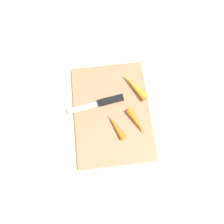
# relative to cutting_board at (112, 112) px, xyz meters

# --- Properties ---
(ground_plane) EXTENTS (1.40, 1.40, 0.00)m
(ground_plane) POSITION_rel_cutting_board_xyz_m (0.00, 0.00, -0.01)
(ground_plane) COLOR #C6B793
(cutting_board) EXTENTS (0.36, 0.26, 0.01)m
(cutting_board) POSITION_rel_cutting_board_xyz_m (0.00, 0.00, 0.00)
(cutting_board) COLOR #99704C
(cutting_board) RESTS_ON ground_plane
(knife) EXTENTS (0.05, 0.20, 0.01)m
(knife) POSITION_rel_cutting_board_xyz_m (0.04, 0.01, 0.01)
(knife) COLOR #B7B7BC
(knife) RESTS_ON cutting_board
(carrot_shortest) EXTENTS (0.09, 0.06, 0.02)m
(carrot_shortest) POSITION_rel_cutting_board_xyz_m (-0.05, -0.01, 0.02)
(carrot_shortest) COLOR orange
(carrot_shortest) RESTS_ON cutting_board
(carrot_medium) EXTENTS (0.10, 0.06, 0.02)m
(carrot_medium) POSITION_rel_cutting_board_xyz_m (-0.05, -0.08, 0.02)
(carrot_medium) COLOR orange
(carrot_medium) RESTS_ON cutting_board
(carrot_longest) EXTENTS (0.12, 0.09, 0.03)m
(carrot_longest) POSITION_rel_cutting_board_xyz_m (0.08, -0.09, 0.02)
(carrot_longest) COLOR orange
(carrot_longest) RESTS_ON cutting_board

